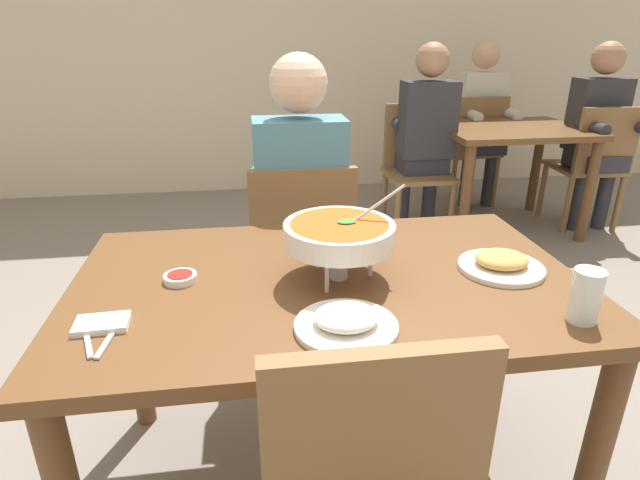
% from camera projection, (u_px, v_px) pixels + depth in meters
% --- Properties ---
extents(ground_plane, '(16.00, 16.00, 0.00)m').
position_uv_depth(ground_plane, '(326.00, 478.00, 1.71)').
color(ground_plane, gray).
extents(cafe_rear_partition, '(10.00, 0.10, 3.00)m').
position_uv_depth(cafe_rear_partition, '(264.00, 14.00, 4.29)').
color(cafe_rear_partition, beige).
rests_on(cafe_rear_partition, ground_plane).
extents(dining_table_main, '(1.40, 0.86, 0.75)m').
position_uv_depth(dining_table_main, '(327.00, 309.00, 1.47)').
color(dining_table_main, brown).
rests_on(dining_table_main, ground_plane).
extents(chair_diner_main, '(0.44, 0.44, 0.90)m').
position_uv_depth(chair_diner_main, '(301.00, 252.00, 2.17)').
color(chair_diner_main, brown).
rests_on(chair_diner_main, ground_plane).
extents(diner_main, '(0.40, 0.45, 1.31)m').
position_uv_depth(diner_main, '(299.00, 197.00, 2.11)').
color(diner_main, '#2D2D38').
rests_on(diner_main, ground_plane).
extents(curry_bowl, '(0.33, 0.30, 0.26)m').
position_uv_depth(curry_bowl, '(339.00, 234.00, 1.37)').
color(curry_bowl, silver).
rests_on(curry_bowl, dining_table_main).
extents(rice_plate, '(0.24, 0.24, 0.06)m').
position_uv_depth(rice_plate, '(345.00, 322.00, 1.17)').
color(rice_plate, white).
rests_on(rice_plate, dining_table_main).
extents(appetizer_plate, '(0.24, 0.24, 0.06)m').
position_uv_depth(appetizer_plate, '(501.00, 263.00, 1.46)').
color(appetizer_plate, white).
rests_on(appetizer_plate, dining_table_main).
extents(sauce_dish, '(0.09, 0.09, 0.02)m').
position_uv_depth(sauce_dish, '(180.00, 277.00, 1.40)').
color(sauce_dish, white).
rests_on(sauce_dish, dining_table_main).
extents(napkin_folded, '(0.12, 0.09, 0.02)m').
position_uv_depth(napkin_folded, '(102.00, 324.00, 1.19)').
color(napkin_folded, white).
rests_on(napkin_folded, dining_table_main).
extents(fork_utensil, '(0.07, 0.16, 0.01)m').
position_uv_depth(fork_utensil, '(87.00, 338.00, 1.14)').
color(fork_utensil, silver).
rests_on(fork_utensil, dining_table_main).
extents(spoon_utensil, '(0.03, 0.17, 0.01)m').
position_uv_depth(spoon_utensil, '(111.00, 336.00, 1.15)').
color(spoon_utensil, silver).
rests_on(spoon_utensil, dining_table_main).
extents(drink_glass, '(0.07, 0.07, 0.13)m').
position_uv_depth(drink_glass, '(585.00, 298.00, 1.19)').
color(drink_glass, silver).
rests_on(drink_glass, dining_table_main).
extents(dining_table_far, '(1.00, 0.80, 0.75)m').
position_uv_depth(dining_table_far, '(509.00, 146.00, 3.64)').
color(dining_table_far, brown).
rests_on(dining_table_far, ground_plane).
extents(chair_bg_left, '(0.47, 0.47, 0.90)m').
position_uv_depth(chair_bg_left, '(594.00, 161.00, 3.67)').
color(chair_bg_left, brown).
rests_on(chair_bg_left, ground_plane).
extents(chair_bg_middle, '(0.47, 0.47, 0.90)m').
position_uv_depth(chair_bg_middle, '(473.00, 145.00, 4.18)').
color(chair_bg_middle, brown).
rests_on(chair_bg_middle, ground_plane).
extents(chair_bg_right, '(0.45, 0.45, 0.90)m').
position_uv_depth(chair_bg_right, '(416.00, 162.00, 3.65)').
color(chair_bg_right, brown).
rests_on(chair_bg_right, ground_plane).
extents(patron_bg_left, '(0.40, 0.45, 1.31)m').
position_uv_depth(patron_bg_left, '(598.00, 126.00, 3.64)').
color(patron_bg_left, '#2D2D38').
rests_on(patron_bg_left, ground_plane).
extents(patron_bg_middle, '(0.40, 0.45, 1.31)m').
position_uv_depth(patron_bg_middle, '(481.00, 114.00, 4.13)').
color(patron_bg_middle, '#2D2D38').
rests_on(patron_bg_middle, ground_plane).
extents(patron_bg_right, '(0.40, 0.45, 1.31)m').
position_uv_depth(patron_bg_right, '(425.00, 130.00, 3.51)').
color(patron_bg_right, '#2D2D38').
rests_on(patron_bg_right, ground_plane).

